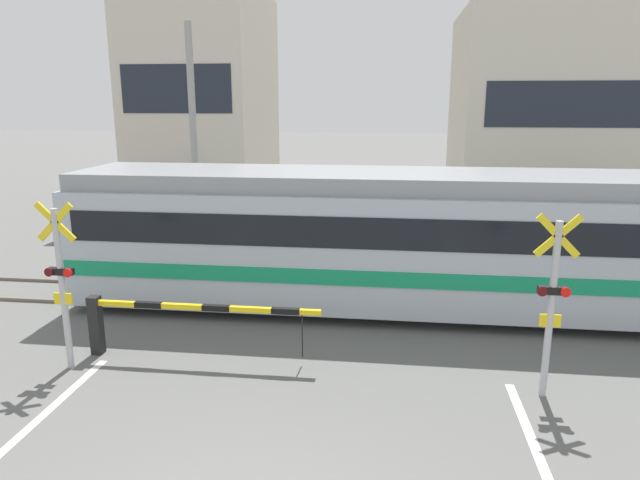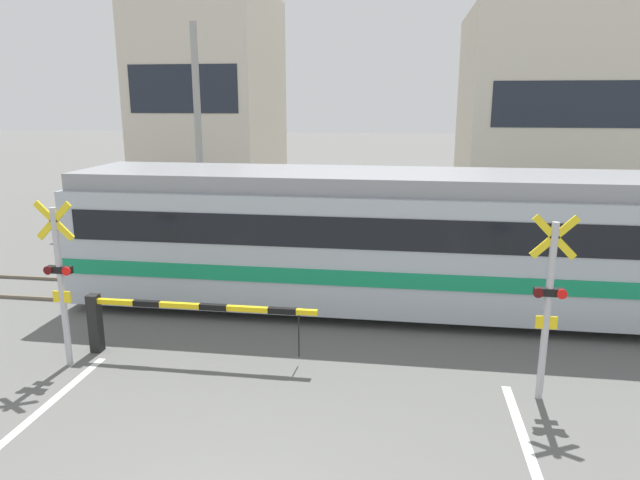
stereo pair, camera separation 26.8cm
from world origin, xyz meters
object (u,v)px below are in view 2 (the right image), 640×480
commuter_train (493,240)px  crossing_signal_left (60,277)px  crossing_signal_right (548,301)px  crossing_barrier_near (153,315)px  crossing_barrier_far (435,245)px  pedestrian (387,223)px

commuter_train → crossing_signal_left: 8.58m
commuter_train → crossing_signal_right: (0.27, -3.76, -0.02)m
crossing_signal_left → crossing_barrier_near: bearing=23.7°
commuter_train → crossing_barrier_near: 7.16m
crossing_barrier_far → pedestrian: size_ratio=2.47×
commuter_train → pedestrian: commuter_train is taller
crossing_signal_right → pedestrian: 8.62m
crossing_barrier_far → crossing_signal_left: size_ratio=1.45×
crossing_signal_left → pedestrian: bearing=57.0°
crossing_barrier_far → crossing_signal_left: crossing_signal_left is taller
crossing_signal_right → pedestrian: (-2.67, 8.17, -0.62)m
crossing_signal_right → pedestrian: bearing=108.1°
crossing_barrier_near → crossing_barrier_far: same height
crossing_signal_left → pedestrian: 9.76m
crossing_signal_left → crossing_signal_right: same height
crossing_barrier_near → pedestrian: (3.96, 7.58, 0.21)m
crossing_barrier_near → pedestrian: pedestrian is taller
crossing_barrier_far → crossing_signal_right: (1.35, -6.53, 0.83)m
crossing_barrier_near → crossing_signal_left: crossing_signal_left is taller
pedestrian → crossing_signal_left: bearing=-123.0°
commuter_train → pedestrian: (-2.40, 4.41, -0.65)m
crossing_signal_left → crossing_signal_right: 7.98m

